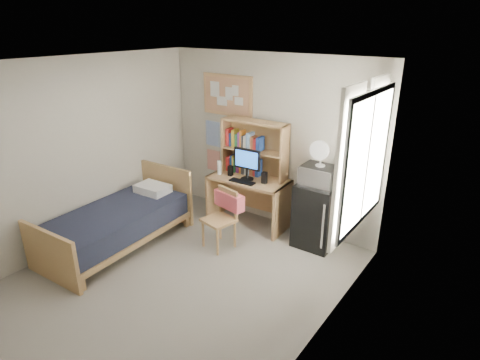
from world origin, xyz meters
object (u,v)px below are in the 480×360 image
Objects in this scene: desk at (249,201)px; microwave at (319,175)px; desk_fan at (321,154)px; desk_chair at (219,220)px; bulletin_board at (227,95)px; mini_fridge at (317,215)px; speaker_right at (264,178)px; bed at (117,228)px; monitor at (247,165)px; speaker_left at (230,171)px.

microwave reaches higher than desk.
desk is 3.79× the size of desk_fan.
microwave reaches higher than desk_chair.
bulletin_board is 2.90× the size of desk_fan.
speaker_right reaches higher than mini_fridge.
microwave is (2.27, 1.66, 0.79)m from bed.
desk is 0.62m from monitor.
bed is 1.87m from speaker_left.
desk is 0.56m from speaker_right.
microwave is at bearing 49.73° from desk_chair.
desk reaches higher than bed.
monitor reaches higher than microwave.
desk_chair is at bearing -141.48° from mini_fridge.
desk is (0.64, -0.31, -1.54)m from bulletin_board.
desk_fan is at bearing 49.73° from desk_chair.
speaker_left is 0.34× the size of microwave.
desk_fan is at bearing -2.53° from desk.
monitor is (-1.14, -0.09, 0.54)m from mini_fridge.
microwave is at bearing -9.48° from bulletin_board.
monitor is at bearing -180.00° from speaker_right.
microwave is (0.00, -0.02, 0.60)m from mini_fridge.
bed is 2.92m from microwave.
microwave is (1.07, 0.85, 0.63)m from desk_chair.
mini_fridge is 0.46× the size of bed.
desk is at bearing 52.41° from bed.
bulletin_board reaches higher than mini_fridge.
bulletin_board is 2.02× the size of monitor.
monitor is at bearing -90.00° from desk.
desk is 2.63× the size of microwave.
speaker_right is (-0.84, -0.08, 0.39)m from mini_fridge.
desk is at bearing -26.07° from bulletin_board.
mini_fridge is 2.86× the size of desk_fan.
desk_fan is at bearing -90.00° from mini_fridge.
microwave is (1.44, 0.09, 0.21)m from speaker_left.
bulletin_board is 5.39× the size of speaker_right.
desk_chair is at bearing -67.70° from speaker_left.
speaker_left is at bearing -176.99° from microwave.
bulletin_board is 2.60m from bed.
desk is 1.50m from desk_fan.
bed is 4.33× the size of monitor.
speaker_left is at bearing 58.88° from bed.
speaker_right is (1.44, 1.60, 0.58)m from bed.
microwave is at bearing 0.49° from monitor.
monitor is 2.67× the size of speaker_right.
speaker_left is (0.34, -0.39, -1.07)m from bulletin_board.
desk_chair is at bearing -58.50° from bulletin_board.
bulletin_board is 2.31m from mini_fridge.
mini_fridge is (1.14, 0.03, 0.08)m from desk.
mini_fridge is 1.26m from monitor.
mini_fridge is at bearing 1.49° from monitor.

